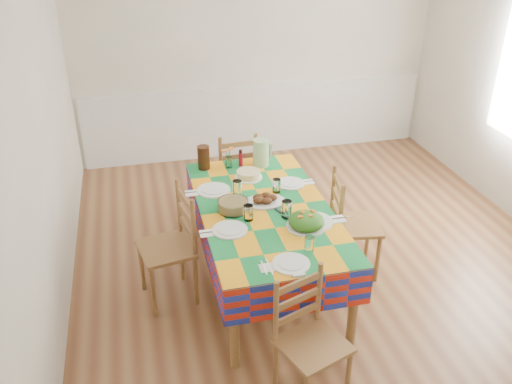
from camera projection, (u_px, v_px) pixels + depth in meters
room at (327, 122)px, 4.50m from camera, size 4.58×5.08×2.78m
wainscot at (257, 118)px, 7.03m from camera, size 4.41×0.06×0.92m
dining_table at (265, 216)px, 4.47m from camera, size 1.05×1.96×0.76m
setting_near_head at (297, 257)px, 3.76m from camera, size 0.43×0.28×0.13m
setting_left_near at (236, 224)px, 4.15m from camera, size 0.50×0.29×0.13m
setting_left_far at (221, 190)px, 4.64m from camera, size 0.53×0.31×0.14m
setting_right_near at (305, 217)px, 4.23m from camera, size 0.56×0.32×0.14m
setting_right_far at (286, 184)px, 4.73m from camera, size 0.48×0.27×0.12m
meat_platter at (264, 200)px, 4.48m from camera, size 0.35×0.25×0.07m
salad_platter at (306, 222)px, 4.14m from camera, size 0.31×0.31×0.13m
pasta_bowl at (233, 206)px, 4.36m from camera, size 0.25×0.25×0.09m
cake at (248, 175)px, 4.88m from camera, size 0.25×0.25×0.07m
serving_utensils at (285, 212)px, 4.35m from camera, size 0.15×0.34×0.01m
flower_vase at (229, 159)px, 5.05m from camera, size 0.13×0.11×0.21m
hot_sauce at (241, 158)px, 5.09m from camera, size 0.04×0.04×0.16m
green_pitcher at (261, 153)px, 5.08m from camera, size 0.15×0.15×0.26m
tea_pitcher at (204, 158)px, 5.02m from camera, size 0.11×0.11×0.22m
name_card at (299, 275)px, 3.61m from camera, size 0.09×0.03×0.02m
chair_near at (309, 341)px, 3.51m from camera, size 0.52×0.51×0.92m
chair_far at (235, 174)px, 5.62m from camera, size 0.44×0.42×0.95m
chair_left at (171, 247)px, 4.41m from camera, size 0.50×0.51×0.99m
chair_right at (351, 225)px, 4.73m from camera, size 0.48×0.49×0.97m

